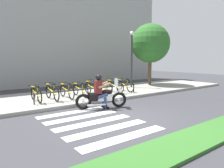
# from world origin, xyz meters

# --- Properties ---
(ground_plane) EXTENTS (48.00, 48.00, 0.00)m
(ground_plane) POSITION_xyz_m (0.00, 0.00, 0.00)
(ground_plane) COLOR #38383D
(grass_median) EXTENTS (24.00, 1.10, 0.08)m
(grass_median) POSITION_xyz_m (0.00, -2.81, 0.04)
(grass_median) COLOR #336B28
(grass_median) RESTS_ON ground
(sidewalk) EXTENTS (24.00, 4.40, 0.15)m
(sidewalk) POSITION_xyz_m (0.00, 4.50, 0.07)
(sidewalk) COLOR gray
(sidewalk) RESTS_ON ground
(crosswalk_stripe_0) EXTENTS (2.80, 0.40, 0.01)m
(crosswalk_stripe_0) POSITION_xyz_m (-0.93, -1.60, 0.00)
(crosswalk_stripe_0) COLOR white
(crosswalk_stripe_0) RESTS_ON ground
(crosswalk_stripe_1) EXTENTS (2.80, 0.40, 0.01)m
(crosswalk_stripe_1) POSITION_xyz_m (-0.93, -0.80, 0.00)
(crosswalk_stripe_1) COLOR white
(crosswalk_stripe_1) RESTS_ON ground
(crosswalk_stripe_2) EXTENTS (2.80, 0.40, 0.01)m
(crosswalk_stripe_2) POSITION_xyz_m (-0.93, 0.00, 0.00)
(crosswalk_stripe_2) COLOR white
(crosswalk_stripe_2) RESTS_ON ground
(crosswalk_stripe_3) EXTENTS (2.80, 0.40, 0.01)m
(crosswalk_stripe_3) POSITION_xyz_m (-0.93, 0.80, 0.00)
(crosswalk_stripe_3) COLOR white
(crosswalk_stripe_3) RESTS_ON ground
(crosswalk_stripe_4) EXTENTS (2.80, 0.40, 0.01)m
(crosswalk_stripe_4) POSITION_xyz_m (-0.93, 1.60, 0.00)
(crosswalk_stripe_4) COLOR white
(crosswalk_stripe_4) RESTS_ON ground
(motorcycle) EXTENTS (2.11, 0.96, 1.25)m
(motorcycle) POSITION_xyz_m (0.35, 1.47, 0.47)
(motorcycle) COLOR black
(motorcycle) RESTS_ON ground
(rider) EXTENTS (0.74, 0.68, 1.45)m
(rider) POSITION_xyz_m (0.28, 1.50, 0.83)
(rider) COLOR #591919
(rider) RESTS_ON ground
(bicycle_0) EXTENTS (0.48, 1.59, 0.74)m
(bicycle_0) POSITION_xyz_m (-1.69, 3.77, 0.49)
(bicycle_0) COLOR black
(bicycle_0) RESTS_ON sidewalk
(bicycle_1) EXTENTS (0.48, 1.72, 0.80)m
(bicycle_1) POSITION_xyz_m (-0.95, 3.77, 0.51)
(bicycle_1) COLOR black
(bicycle_1) RESTS_ON sidewalk
(bicycle_2) EXTENTS (0.48, 1.66, 0.76)m
(bicycle_2) POSITION_xyz_m (-0.21, 3.77, 0.50)
(bicycle_2) COLOR black
(bicycle_2) RESTS_ON sidewalk
(bicycle_3) EXTENTS (0.48, 1.66, 0.72)m
(bicycle_3) POSITION_xyz_m (0.53, 3.77, 0.48)
(bicycle_3) COLOR black
(bicycle_3) RESTS_ON sidewalk
(bicycle_4) EXTENTS (0.48, 1.64, 0.80)m
(bicycle_4) POSITION_xyz_m (1.28, 3.77, 0.52)
(bicycle_4) COLOR black
(bicycle_4) RESTS_ON sidewalk
(bicycle_5) EXTENTS (0.48, 1.58, 0.72)m
(bicycle_5) POSITION_xyz_m (2.02, 3.77, 0.48)
(bicycle_5) COLOR black
(bicycle_5) RESTS_ON sidewalk
(bicycle_6) EXTENTS (0.48, 1.64, 0.77)m
(bicycle_6) POSITION_xyz_m (2.76, 3.77, 0.50)
(bicycle_6) COLOR black
(bicycle_6) RESTS_ON sidewalk
(bicycle_7) EXTENTS (0.48, 1.69, 0.76)m
(bicycle_7) POSITION_xyz_m (3.50, 3.77, 0.50)
(bicycle_7) COLOR black
(bicycle_7) RESTS_ON sidewalk
(bike_rack) EXTENTS (5.78, 0.07, 0.49)m
(bike_rack) POSITION_xyz_m (0.91, 3.22, 0.58)
(bike_rack) COLOR #333338
(bike_rack) RESTS_ON sidewalk
(street_lamp) EXTENTS (0.28, 0.28, 3.94)m
(street_lamp) POSITION_xyz_m (5.07, 4.90, 2.41)
(street_lamp) COLOR #2D2D33
(street_lamp) RESTS_ON ground
(tree_near_rack) EXTENTS (2.93, 2.93, 4.73)m
(tree_near_rack) POSITION_xyz_m (7.29, 5.30, 3.25)
(tree_near_rack) COLOR brown
(tree_near_rack) RESTS_ON ground
(building_backdrop) EXTENTS (24.00, 1.20, 8.79)m
(building_backdrop) POSITION_xyz_m (0.00, 10.20, 4.40)
(building_backdrop) COLOR #9B9B9B
(building_backdrop) RESTS_ON ground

